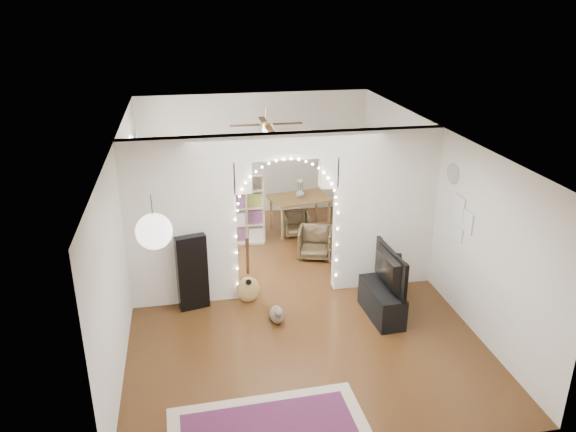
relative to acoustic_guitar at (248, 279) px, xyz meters
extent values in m
plane|color=black|center=(0.66, 0.25, -0.41)|extent=(7.50, 7.50, 0.00)
cube|color=white|center=(0.66, 0.25, 2.29)|extent=(5.00, 7.50, 0.02)
cube|color=silver|center=(0.66, 4.00, 0.94)|extent=(5.00, 0.02, 2.70)
cube|color=silver|center=(0.66, -3.50, 0.94)|extent=(5.00, 0.02, 2.70)
cube|color=silver|center=(-1.84, 0.25, 0.94)|extent=(0.02, 7.50, 2.70)
cube|color=silver|center=(3.16, 0.25, 0.94)|extent=(0.02, 7.50, 2.70)
cube|color=silver|center=(-0.99, 0.25, 0.94)|extent=(1.70, 0.20, 2.70)
cube|color=silver|center=(2.31, 0.25, 0.94)|extent=(1.70, 0.20, 2.70)
cube|color=silver|center=(0.66, 0.25, 2.09)|extent=(1.60, 0.20, 0.40)
cube|color=white|center=(-1.81, 2.05, 1.09)|extent=(0.04, 1.20, 1.40)
cylinder|color=white|center=(3.14, -0.35, 1.69)|extent=(0.03, 0.31, 0.31)
sphere|color=white|center=(-1.24, -2.15, 1.84)|extent=(0.40, 0.40, 0.40)
cube|color=black|center=(-0.87, 0.00, 0.20)|extent=(0.49, 0.26, 1.23)
ellipsoid|color=tan|center=(0.00, 0.00, -0.02)|extent=(0.38, 0.14, 0.46)
cube|color=black|center=(0.00, 0.00, 0.36)|extent=(0.04, 0.03, 0.52)
cube|color=black|center=(0.00, 0.00, 0.65)|extent=(0.06, 0.03, 0.11)
ellipsoid|color=brown|center=(0.35, -0.65, -0.29)|extent=(0.23, 0.35, 0.25)
sphere|color=brown|center=(0.36, -0.80, -0.17)|extent=(0.15, 0.15, 0.14)
cone|color=brown|center=(0.32, -0.80, -0.09)|extent=(0.05, 0.05, 0.05)
cone|color=brown|center=(0.39, -0.80, -0.09)|extent=(0.05, 0.05, 0.05)
cylinder|color=brown|center=(0.35, -0.47, -0.37)|extent=(0.04, 0.23, 0.08)
cube|color=black|center=(2.26, -0.34, -0.02)|extent=(0.37, 0.35, 0.78)
cylinder|color=black|center=(2.22, -0.46, -0.20)|extent=(0.22, 0.10, 0.23)
cylinder|color=black|center=(2.22, -0.46, 0.06)|extent=(0.12, 0.06, 0.12)
cylinder|color=black|center=(2.22, -0.46, 0.24)|extent=(0.07, 0.04, 0.07)
cube|color=black|center=(1.96, -0.80, -0.16)|extent=(0.45, 1.02, 0.50)
imported|color=black|center=(1.96, -0.80, 0.40)|extent=(0.20, 1.08, 0.62)
cube|color=tan|center=(-0.09, 2.45, 0.31)|extent=(1.45, 0.57, 1.45)
cube|color=brown|center=(1.41, 2.73, 0.32)|extent=(1.33, 1.01, 0.05)
cylinder|color=brown|center=(0.96, 2.32, -0.06)|extent=(0.05, 0.05, 0.70)
cylinder|color=brown|center=(1.99, 2.51, -0.06)|extent=(0.05, 0.05, 0.70)
cylinder|color=brown|center=(0.84, 2.94, -0.06)|extent=(0.05, 0.05, 0.70)
cylinder|color=brown|center=(1.86, 3.14, -0.06)|extent=(0.05, 0.05, 0.70)
imported|color=silver|center=(1.41, 2.73, 0.44)|extent=(0.21, 0.21, 0.19)
imported|color=#4A3B25|center=(1.30, 2.54, -0.18)|extent=(0.53, 0.54, 0.47)
imported|color=#4A3B25|center=(1.45, 1.46, -0.13)|extent=(0.77, 0.78, 0.57)
camera|label=1|loc=(-0.84, -7.91, 4.23)|focal=35.00mm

